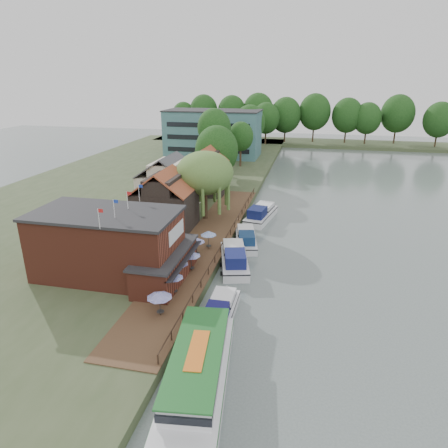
# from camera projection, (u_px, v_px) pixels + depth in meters

# --- Properties ---
(ground) EXTENTS (260.00, 260.00, 0.00)m
(ground) POSITION_uv_depth(u_px,v_px,m) (254.00, 293.00, 42.37)
(ground) COLOR #4F5C5A
(ground) RESTS_ON ground
(land_bank) EXTENTS (50.00, 140.00, 1.00)m
(land_bank) POSITION_uv_depth(u_px,v_px,m) (133.00, 188.00, 80.37)
(land_bank) COLOR #384728
(land_bank) RESTS_ON ground
(quay_deck) EXTENTS (6.00, 50.00, 0.10)m
(quay_deck) POSITION_uv_depth(u_px,v_px,m) (206.00, 242.00, 52.80)
(quay_deck) COLOR #47301E
(quay_deck) RESTS_ON land_bank
(quay_rail) EXTENTS (0.20, 49.00, 1.00)m
(quay_rail) POSITION_uv_depth(u_px,v_px,m) (227.00, 239.00, 52.54)
(quay_rail) COLOR black
(quay_rail) RESTS_ON land_bank
(pub) EXTENTS (20.00, 11.00, 7.30)m
(pub) POSITION_uv_depth(u_px,v_px,m) (125.00, 245.00, 42.71)
(pub) COLOR maroon
(pub) RESTS_ON land_bank
(hotel_block) EXTENTS (25.40, 12.40, 12.30)m
(hotel_block) POSITION_uv_depth(u_px,v_px,m) (213.00, 133.00, 108.45)
(hotel_block) COLOR #38666B
(hotel_block) RESTS_ON land_bank
(cottage_a) EXTENTS (8.60, 7.60, 8.50)m
(cottage_a) POSITION_uv_depth(u_px,v_px,m) (165.00, 200.00, 56.43)
(cottage_a) COLOR black
(cottage_a) RESTS_ON land_bank
(cottage_b) EXTENTS (9.60, 8.60, 8.50)m
(cottage_b) POSITION_uv_depth(u_px,v_px,m) (169.00, 181.00, 66.20)
(cottage_b) COLOR beige
(cottage_b) RESTS_ON land_bank
(cottage_c) EXTENTS (7.60, 7.60, 8.50)m
(cottage_c) POSITION_uv_depth(u_px,v_px,m) (207.00, 171.00, 73.61)
(cottage_c) COLOR black
(cottage_c) RESTS_ON land_bank
(willow) EXTENTS (8.60, 8.60, 10.43)m
(willow) POSITION_uv_depth(u_px,v_px,m) (205.00, 186.00, 59.75)
(willow) COLOR #476B2D
(willow) RESTS_ON land_bank
(umbrella_0) EXTENTS (2.34, 2.34, 2.38)m
(umbrella_0) POSITION_uv_depth(u_px,v_px,m) (160.00, 304.00, 36.11)
(umbrella_0) COLOR navy
(umbrella_0) RESTS_ON quay_deck
(umbrella_1) EXTENTS (1.98, 1.98, 2.38)m
(umbrella_1) POSITION_uv_depth(u_px,v_px,m) (174.00, 283.00, 39.61)
(umbrella_1) COLOR navy
(umbrella_1) RESTS_ON quay_deck
(umbrella_2) EXTENTS (2.20, 2.20, 2.38)m
(umbrella_2) POSITION_uv_depth(u_px,v_px,m) (178.00, 270.00, 42.48)
(umbrella_2) COLOR navy
(umbrella_2) RESTS_ON quay_deck
(umbrella_3) EXTENTS (2.14, 2.14, 2.38)m
(umbrella_3) POSITION_uv_depth(u_px,v_px,m) (191.00, 261.00, 44.42)
(umbrella_3) COLOR navy
(umbrella_3) RESTS_ON quay_deck
(umbrella_4) EXTENTS (2.02, 2.02, 2.38)m
(umbrella_4) POSITION_uv_depth(u_px,v_px,m) (197.00, 247.00, 48.16)
(umbrella_4) COLOR navy
(umbrella_4) RESTS_ON quay_deck
(umbrella_5) EXTENTS (2.04, 2.04, 2.38)m
(umbrella_5) POSITION_uv_depth(u_px,v_px,m) (209.00, 240.00, 50.24)
(umbrella_5) COLOR #1C449A
(umbrella_5) RESTS_ON quay_deck
(cruiser_0) EXTENTS (3.03, 9.14, 2.18)m
(cruiser_0) POSITION_uv_depth(u_px,v_px,m) (220.00, 308.00, 37.58)
(cruiser_0) COLOR silver
(cruiser_0) RESTS_ON ground
(cruiser_1) EXTENTS (5.97, 11.10, 2.59)m
(cruiser_1) POSITION_uv_depth(u_px,v_px,m) (234.00, 256.00, 48.10)
(cruiser_1) COLOR silver
(cruiser_1) RESTS_ON ground
(cruiser_2) EXTENTS (4.99, 9.87, 2.27)m
(cruiser_2) POSITION_uv_depth(u_px,v_px,m) (246.00, 237.00, 54.27)
(cruiser_2) COLOR silver
(cruiser_2) RESTS_ON ground
(cruiser_3) EXTENTS (5.17, 10.97, 2.58)m
(cruiser_3) POSITION_uv_depth(u_px,v_px,m) (261.00, 212.00, 63.59)
(cruiser_3) COLOR white
(cruiser_3) RESTS_ON ground
(tour_boat) EXTENTS (6.22, 15.89, 3.38)m
(tour_boat) POSITION_uv_depth(u_px,v_px,m) (196.00, 376.00, 28.26)
(tour_boat) COLOR silver
(tour_boat) RESTS_ON ground
(swan) EXTENTS (0.44, 0.44, 0.44)m
(swan) POSITION_uv_depth(u_px,v_px,m) (206.00, 343.00, 34.03)
(swan) COLOR white
(swan) RESTS_ON ground
(bank_tree_0) EXTENTS (8.60, 8.60, 11.71)m
(bank_tree_0) POSITION_uv_depth(u_px,v_px,m) (217.00, 155.00, 79.58)
(bank_tree_0) COLOR #143811
(bank_tree_0) RESTS_ON land_bank
(bank_tree_1) EXTENTS (7.47, 7.47, 14.17)m
(bank_tree_1) POSITION_uv_depth(u_px,v_px,m) (214.00, 140.00, 89.69)
(bank_tree_1) COLOR #143811
(bank_tree_1) RESTS_ON land_bank
(bank_tree_2) EXTENTS (6.05, 6.05, 10.67)m
(bank_tree_2) POSITION_uv_depth(u_px,v_px,m) (241.00, 144.00, 95.69)
(bank_tree_2) COLOR #143811
(bank_tree_2) RESTS_ON land_bank
(bank_tree_3) EXTENTS (8.72, 8.72, 13.36)m
(bank_tree_3) POSITION_uv_depth(u_px,v_px,m) (250.00, 129.00, 112.81)
(bank_tree_3) COLOR #143811
(bank_tree_3) RESTS_ON land_bank
(bank_tree_4) EXTENTS (7.21, 7.21, 12.08)m
(bank_tree_4) POSITION_uv_depth(u_px,v_px,m) (247.00, 128.00, 120.88)
(bank_tree_4) COLOR #143811
(bank_tree_4) RESTS_ON land_bank
(bank_tree_5) EXTENTS (8.55, 8.55, 13.09)m
(bank_tree_5) POSITION_uv_depth(u_px,v_px,m) (266.00, 123.00, 127.35)
(bank_tree_5) COLOR #143811
(bank_tree_5) RESTS_ON land_bank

